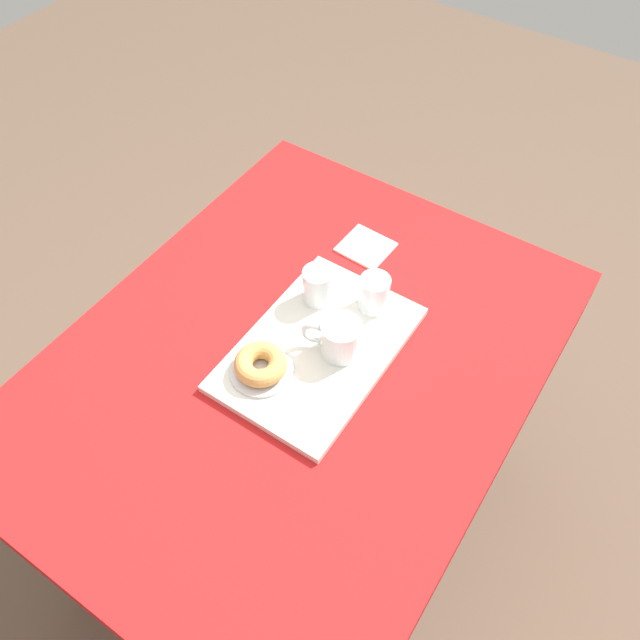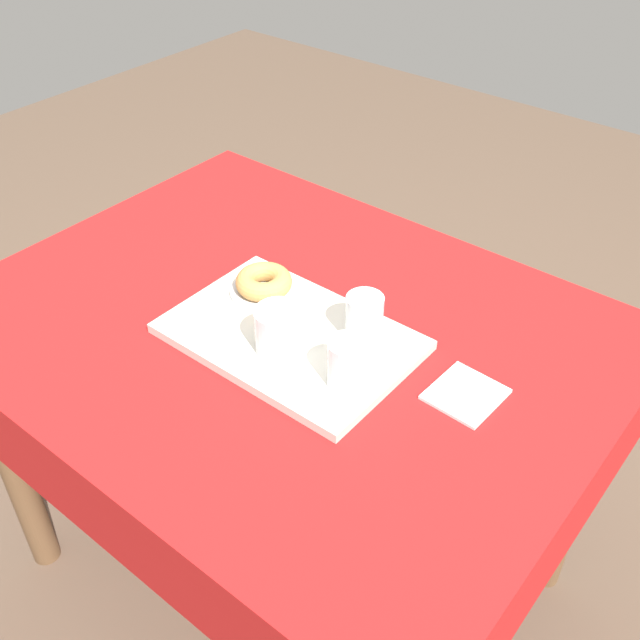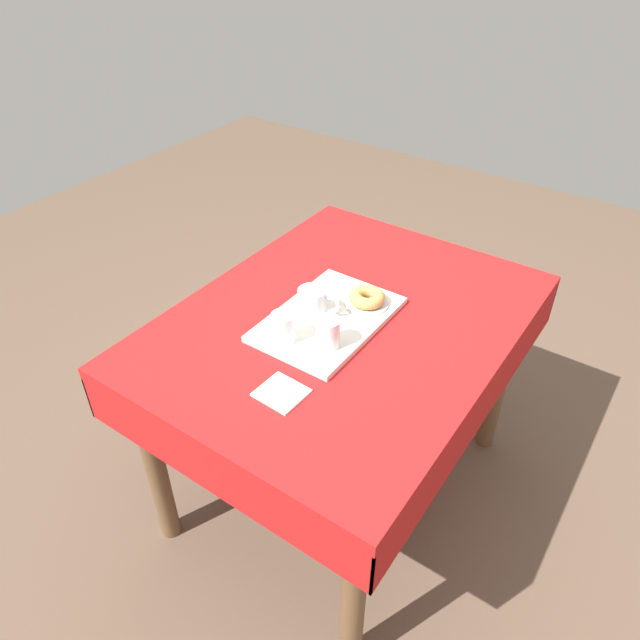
{
  "view_description": "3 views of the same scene",
  "coord_description": "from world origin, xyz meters",
  "px_view_note": "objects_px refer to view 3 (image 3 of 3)",
  "views": [
    {
      "loc": [
        0.61,
        0.47,
        1.86
      ],
      "look_at": [
        -0.09,
        0.0,
        0.8
      ],
      "focal_mm": 36.46,
      "sensor_mm": 36.0,
      "label": 1
    },
    {
      "loc": [
        -0.72,
        0.79,
        1.6
      ],
      "look_at": [
        -0.08,
        -0.01,
        0.8
      ],
      "focal_mm": 41.97,
      "sensor_mm": 36.0,
      "label": 2
    },
    {
      "loc": [
        -1.17,
        -0.73,
        1.79
      ],
      "look_at": [
        -0.11,
        0.01,
        0.82
      ],
      "focal_mm": 33.23,
      "sensor_mm": 36.0,
      "label": 3
    }
  ],
  "objects_px": {
    "donut_plate_left": "(367,303)",
    "paper_napkin": "(281,393)",
    "tea_mug_left": "(313,303)",
    "sugar_donut_left": "(367,297)",
    "water_glass_far": "(284,329)",
    "dining_table": "(343,346)",
    "water_glass_near": "(328,334)",
    "serving_tray": "(328,319)"
  },
  "relations": [
    {
      "from": "dining_table",
      "to": "tea_mug_left",
      "type": "height_order",
      "value": "tea_mug_left"
    },
    {
      "from": "serving_tray",
      "to": "sugar_donut_left",
      "type": "height_order",
      "value": "sugar_donut_left"
    },
    {
      "from": "dining_table",
      "to": "paper_napkin",
      "type": "xyz_separation_m",
      "value": [
        -0.35,
        -0.04,
        0.11
      ]
    },
    {
      "from": "serving_tray",
      "to": "paper_napkin",
      "type": "distance_m",
      "value": 0.32
    },
    {
      "from": "water_glass_far",
      "to": "sugar_donut_left",
      "type": "bearing_deg",
      "value": -20.12
    },
    {
      "from": "dining_table",
      "to": "water_glass_far",
      "type": "distance_m",
      "value": 0.26
    },
    {
      "from": "serving_tray",
      "to": "tea_mug_left",
      "type": "xyz_separation_m",
      "value": [
        -0.01,
        0.04,
        0.05
      ]
    },
    {
      "from": "dining_table",
      "to": "water_glass_near",
      "type": "relative_size",
      "value": 13.9
    },
    {
      "from": "paper_napkin",
      "to": "water_glass_far",
      "type": "bearing_deg",
      "value": 35.48
    },
    {
      "from": "tea_mug_left",
      "to": "donut_plate_left",
      "type": "distance_m",
      "value": 0.17
    },
    {
      "from": "serving_tray",
      "to": "water_glass_far",
      "type": "bearing_deg",
      "value": 165.8
    },
    {
      "from": "serving_tray",
      "to": "water_glass_far",
      "type": "xyz_separation_m",
      "value": [
        -0.16,
        0.04,
        0.05
      ]
    },
    {
      "from": "water_glass_far",
      "to": "serving_tray",
      "type": "bearing_deg",
      "value": -14.2
    },
    {
      "from": "dining_table",
      "to": "donut_plate_left",
      "type": "relative_size",
      "value": 9.06
    },
    {
      "from": "water_glass_near",
      "to": "sugar_donut_left",
      "type": "height_order",
      "value": "water_glass_near"
    },
    {
      "from": "serving_tray",
      "to": "water_glass_near",
      "type": "bearing_deg",
      "value": -145.86
    },
    {
      "from": "dining_table",
      "to": "sugar_donut_left",
      "type": "xyz_separation_m",
      "value": [
        0.07,
        -0.03,
        0.15
      ]
    },
    {
      "from": "dining_table",
      "to": "water_glass_far",
      "type": "bearing_deg",
      "value": 160.88
    },
    {
      "from": "tea_mug_left",
      "to": "water_glass_near",
      "type": "xyz_separation_m",
      "value": [
        -0.09,
        -0.11,
        -0.0
      ]
    },
    {
      "from": "paper_napkin",
      "to": "dining_table",
      "type": "bearing_deg",
      "value": 7.03
    },
    {
      "from": "donut_plate_left",
      "to": "paper_napkin",
      "type": "distance_m",
      "value": 0.43
    },
    {
      "from": "water_glass_near",
      "to": "sugar_donut_left",
      "type": "bearing_deg",
      "value": 3.22
    },
    {
      "from": "serving_tray",
      "to": "water_glass_far",
      "type": "distance_m",
      "value": 0.17
    },
    {
      "from": "tea_mug_left",
      "to": "paper_napkin",
      "type": "relative_size",
      "value": 1.06
    },
    {
      "from": "donut_plate_left",
      "to": "sugar_donut_left",
      "type": "bearing_deg",
      "value": 0.0
    },
    {
      "from": "water_glass_near",
      "to": "water_glass_far",
      "type": "bearing_deg",
      "value": 113.53
    },
    {
      "from": "serving_tray",
      "to": "water_glass_near",
      "type": "distance_m",
      "value": 0.14
    },
    {
      "from": "tea_mug_left",
      "to": "dining_table",
      "type": "bearing_deg",
      "value": -51.8
    },
    {
      "from": "water_glass_near",
      "to": "sugar_donut_left",
      "type": "distance_m",
      "value": 0.22
    },
    {
      "from": "tea_mug_left",
      "to": "sugar_donut_left",
      "type": "xyz_separation_m",
      "value": [
        0.13,
        -0.1,
        -0.01
      ]
    },
    {
      "from": "dining_table",
      "to": "sugar_donut_left",
      "type": "bearing_deg",
      "value": -22.76
    },
    {
      "from": "dining_table",
      "to": "serving_tray",
      "type": "relative_size",
      "value": 2.74
    },
    {
      "from": "dining_table",
      "to": "paper_napkin",
      "type": "relative_size",
      "value": 10.28
    },
    {
      "from": "donut_plate_left",
      "to": "sugar_donut_left",
      "type": "relative_size",
      "value": 1.22
    },
    {
      "from": "water_glass_near",
      "to": "tea_mug_left",
      "type": "bearing_deg",
      "value": 51.24
    },
    {
      "from": "tea_mug_left",
      "to": "water_glass_far",
      "type": "relative_size",
      "value": 1.44
    },
    {
      "from": "dining_table",
      "to": "donut_plate_left",
      "type": "bearing_deg",
      "value": -22.76
    },
    {
      "from": "water_glass_far",
      "to": "donut_plate_left",
      "type": "bearing_deg",
      "value": -20.12
    },
    {
      "from": "tea_mug_left",
      "to": "water_glass_far",
      "type": "xyz_separation_m",
      "value": [
        -0.14,
        -0.0,
        -0.0
      ]
    },
    {
      "from": "serving_tray",
      "to": "water_glass_far",
      "type": "relative_size",
      "value": 5.08
    },
    {
      "from": "dining_table",
      "to": "donut_plate_left",
      "type": "height_order",
      "value": "donut_plate_left"
    },
    {
      "from": "serving_tray",
      "to": "donut_plate_left",
      "type": "bearing_deg",
      "value": -27.44
    }
  ]
}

